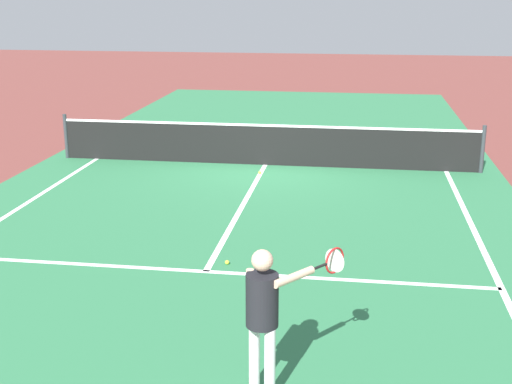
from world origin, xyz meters
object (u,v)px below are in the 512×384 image
(player_near, at_px, (265,306))
(tennis_ball_mid_court, at_px, (227,262))
(net, at_px, (265,144))
(tennis_ball_near_net, at_px, (260,173))

(player_near, bearing_deg, tennis_ball_mid_court, 107.07)
(player_near, xyz_separation_m, tennis_ball_mid_court, (-1.00, 3.26, -0.92))
(player_near, height_order, tennis_ball_mid_court, player_near)
(net, height_order, tennis_ball_near_net, net)
(net, bearing_deg, player_near, -82.36)
(tennis_ball_mid_court, bearing_deg, net, 92.37)
(net, relative_size, tennis_ball_near_net, 148.46)
(net, bearing_deg, tennis_ball_mid_court, -87.63)
(net, height_order, tennis_ball_mid_court, net)
(player_near, height_order, tennis_ball_near_net, player_near)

